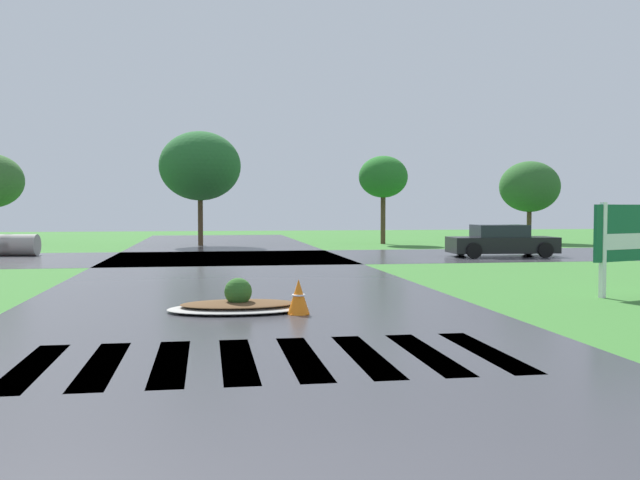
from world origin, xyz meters
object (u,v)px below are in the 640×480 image
at_px(median_island, 238,304).
at_px(traffic_cone, 299,297).
at_px(car_silver_hatch, 501,242).
at_px(drainage_pipe_stack, 9,245).
at_px(estate_billboard, 631,237).

distance_m(median_island, traffic_cone, 1.32).
relative_size(car_silver_hatch, drainage_pipe_stack, 1.79).
xyz_separation_m(drainage_pipe_stack, traffic_cone, (10.34, -18.83, -0.13)).
bearing_deg(estate_billboard, car_silver_hatch, -121.06).
relative_size(median_island, car_silver_hatch, 0.61).
relative_size(estate_billboard, median_island, 0.86).
height_order(estate_billboard, drainage_pipe_stack, estate_billboard).
distance_m(estate_billboard, drainage_pipe_stack, 25.29).
height_order(car_silver_hatch, drainage_pipe_stack, car_silver_hatch).
bearing_deg(car_silver_hatch, traffic_cone, -122.89).
xyz_separation_m(car_silver_hatch, traffic_cone, (-10.77, -14.91, -0.30)).
bearing_deg(traffic_cone, estate_billboard, 11.85).
distance_m(estate_billboard, median_island, 9.58).
relative_size(estate_billboard, car_silver_hatch, 0.53).
distance_m(drainage_pipe_stack, traffic_cone, 21.48).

